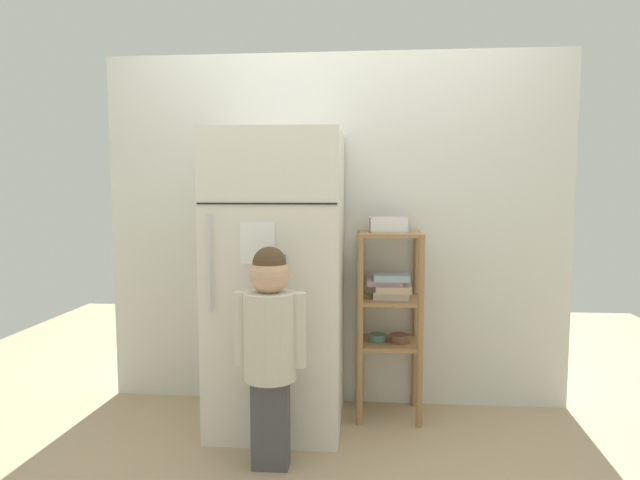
# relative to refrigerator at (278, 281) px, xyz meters

# --- Properties ---
(ground_plane) EXTENTS (6.00, 6.00, 0.00)m
(ground_plane) POSITION_rel_refrigerator_xyz_m (0.29, -0.02, -0.81)
(ground_plane) COLOR tan
(kitchen_wall_back) EXTENTS (2.79, 0.03, 2.11)m
(kitchen_wall_back) POSITION_rel_refrigerator_xyz_m (0.29, 0.35, 0.25)
(kitchen_wall_back) COLOR silver
(kitchen_wall_back) RESTS_ON ground
(refrigerator) EXTENTS (0.70, 0.68, 1.61)m
(refrigerator) POSITION_rel_refrigerator_xyz_m (0.00, 0.00, 0.00)
(refrigerator) COLOR silver
(refrigerator) RESTS_ON ground
(child_standing) EXTENTS (0.34, 0.25, 1.05)m
(child_standing) POSITION_rel_refrigerator_xyz_m (0.04, -0.48, -0.17)
(child_standing) COLOR #4B4A4E
(child_standing) RESTS_ON ground
(pantry_shelf_unit) EXTENTS (0.36, 0.33, 1.07)m
(pantry_shelf_unit) POSITION_rel_refrigerator_xyz_m (0.62, 0.16, -0.15)
(pantry_shelf_unit) COLOR #9E7247
(pantry_shelf_unit) RESTS_ON ground
(fruit_bin) EXTENTS (0.22, 0.19, 0.08)m
(fruit_bin) POSITION_rel_refrigerator_xyz_m (0.60, 0.17, 0.29)
(fruit_bin) COLOR white
(fruit_bin) RESTS_ON pantry_shelf_unit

